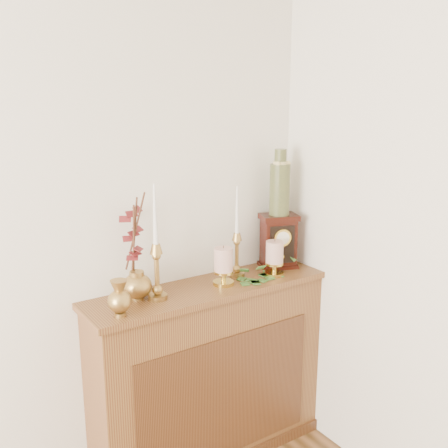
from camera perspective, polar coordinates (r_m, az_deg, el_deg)
console_shelf at (r=2.74m, az=-1.51°, el=-16.38°), size 1.24×0.34×0.93m
candlestick_left at (r=2.33m, az=-7.35°, el=-4.18°), size 0.09×0.09×0.52m
candlestick_center at (r=2.62m, az=1.40°, el=-2.55°), size 0.08×0.08×0.46m
bud_vase at (r=2.21m, az=-11.32°, el=-7.98°), size 0.10×0.10×0.16m
ginger_jar at (r=2.36m, az=-9.82°, el=-2.80°), size 0.20×0.21×0.49m
pillar_candle_left at (r=2.51m, az=-0.06°, el=-4.42°), size 0.10×0.10×0.20m
pillar_candle_right at (r=2.65m, az=5.52°, el=-3.54°), size 0.10×0.10×0.19m
ivy_garland at (r=2.69m, az=5.61°, el=-5.26°), size 0.47×0.21×0.08m
mantel_clock at (r=2.77m, az=5.95°, el=-1.91°), size 0.22×0.19×0.29m
ceramic_vase at (r=2.71m, az=6.09°, el=4.17°), size 0.10×0.10×0.34m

